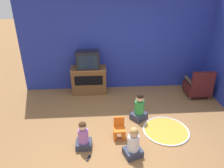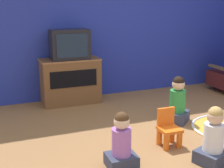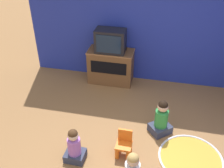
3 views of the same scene
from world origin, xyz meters
name	(u,v)px [view 3 (image 3 of 3)]	position (x,y,z in m)	size (l,w,h in m)	color
wall_back	(156,18)	(-0.26, 2.57, 1.44)	(5.47, 0.12, 2.88)	#23339E
tv_cabinet	(111,66)	(-1.13, 2.26, 0.39)	(0.98, 0.48, 0.76)	brown
television	(110,41)	(-1.13, 2.23, 1.01)	(0.63, 0.36, 0.49)	black
yellow_kid_chair	(124,145)	(-0.47, 0.20, 0.19)	(0.25, 0.24, 0.45)	orange
play_mat	(191,158)	(0.58, 0.32, 0.01)	(1.02, 1.02, 0.04)	gold
child_watching_left	(161,119)	(0.07, 0.83, 0.29)	(0.45, 0.45, 0.67)	#33384C
child_watching_right	(74,147)	(-1.19, -0.06, 0.26)	(0.31, 0.28, 0.60)	#33384C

